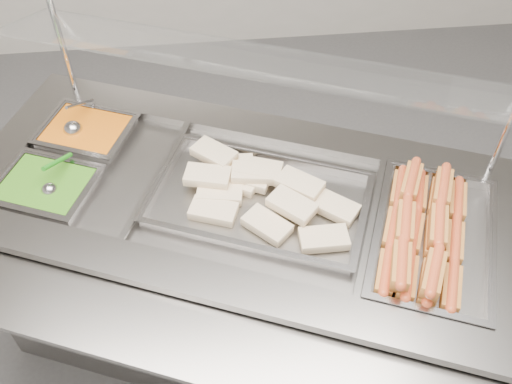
{
  "coord_description": "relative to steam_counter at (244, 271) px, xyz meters",
  "views": [
    {
      "loc": [
        -0.22,
        -0.76,
        2.09
      ],
      "look_at": [
        -0.1,
        0.37,
        0.84
      ],
      "focal_mm": 40.0,
      "sensor_mm": 36.0,
      "label": 1
    }
  ],
  "objects": [
    {
      "name": "steam_counter",
      "position": [
        0.0,
        0.0,
        0.0
      ],
      "size": [
        1.88,
        1.36,
        0.82
      ],
      "color": "slate",
      "rests_on": "ground"
    },
    {
      "name": "ladle",
      "position": [
        -0.53,
        0.35,
        0.42
      ],
      "size": [
        0.09,
        0.17,
        0.13
      ],
      "color": "#A9A9AE",
      "rests_on": "pan_beans"
    },
    {
      "name": "serving_spoon",
      "position": [
        -0.57,
        0.09,
        0.42
      ],
      "size": [
        0.09,
        0.16,
        0.12
      ],
      "color": "#A9A9AE",
      "rests_on": "pan_peas"
    },
    {
      "name": "tray_rail",
      "position": [
        -0.18,
        -0.43,
        0.37
      ],
      "size": [
        1.61,
        0.91,
        0.05
      ],
      "color": "gray",
      "rests_on": "steam_counter"
    },
    {
      "name": "pan_peas",
      "position": [
        -0.6,
        0.1,
        0.37
      ],
      "size": [
        0.34,
        0.31,
        0.09
      ],
      "color": "gray",
      "rests_on": "steam_counter"
    },
    {
      "name": "pan_wraps",
      "position": [
        0.05,
        -0.02,
        0.39
      ],
      "size": [
        0.71,
        0.57,
        0.06
      ],
      "color": "gray",
      "rests_on": "steam_counter"
    },
    {
      "name": "pan_hotdogs",
      "position": [
        0.53,
        -0.22,
        0.37
      ],
      "size": [
        0.48,
        0.58,
        0.09
      ],
      "color": "gray",
      "rests_on": "steam_counter"
    },
    {
      "name": "sneeze_guard",
      "position": [
        0.08,
        0.18,
        0.74
      ],
      "size": [
        1.49,
        0.82,
        0.4
      ],
      "color": "silver",
      "rests_on": "steam_counter"
    },
    {
      "name": "pan_beans",
      "position": [
        -0.49,
        0.35,
        0.37
      ],
      "size": [
        0.34,
        0.31,
        0.09
      ],
      "color": "gray",
      "rests_on": "steam_counter"
    },
    {
      "name": "hotdogs_in_buns",
      "position": [
        0.5,
        -0.21,
        0.42
      ],
      "size": [
        0.38,
        0.51,
        0.11
      ],
      "color": "#AF6624",
      "rests_on": "pan_hotdogs"
    },
    {
      "name": "tortilla_wraps",
      "position": [
        0.05,
        0.01,
        0.42
      ],
      "size": [
        0.52,
        0.46,
        0.07
      ],
      "color": "#D1B58C",
      "rests_on": "pan_wraps"
    }
  ]
}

